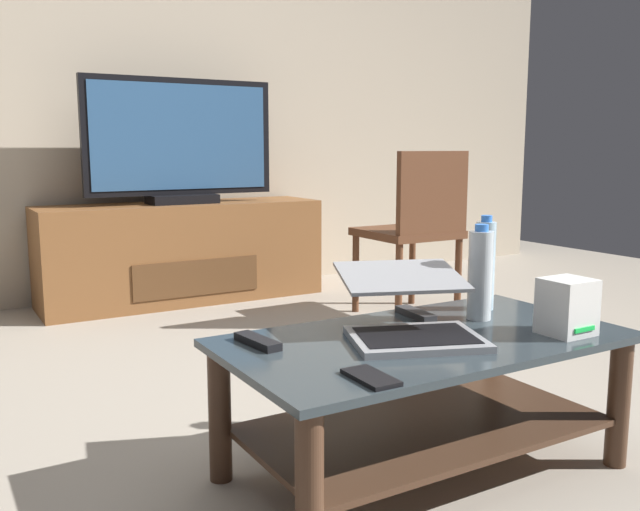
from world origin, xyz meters
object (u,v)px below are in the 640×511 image
water_bottle_near (485,265)px  soundbar_remote (257,341)px  coffee_table (425,380)px  water_bottle_far (480,274)px  media_cabinet (183,252)px  router_box (567,307)px  dining_chair (416,224)px  tv_remote (415,314)px  television (181,144)px  laptop (409,312)px  cell_phone (371,377)px

water_bottle_near → soundbar_remote: bearing=-179.7°
coffee_table → water_bottle_far: bearing=15.0°
media_cabinet → router_box: (0.18, -2.55, 0.18)m
coffee_table → dining_chair: bearing=52.5°
media_cabinet → tv_remote: size_ratio=9.91×
router_box → tv_remote: size_ratio=0.94×
dining_chair → router_box: 1.70m
water_bottle_far → television: bearing=92.3°
coffee_table → laptop: size_ratio=2.18×
laptop → tv_remote: laptop is taller
laptop → water_bottle_far: bearing=8.7°
water_bottle_near → cell_phone: bearing=-151.7°
laptop → cell_phone: (-0.28, -0.23, -0.06)m
water_bottle_near → tv_remote: bearing=174.6°
laptop → router_box: bearing=-27.4°
dining_chair → soundbar_remote: size_ratio=5.35×
laptop → water_bottle_near: bearing=18.6°
router_box → television: bearing=94.0°
television → tv_remote: (-0.05, -2.17, -0.50)m
router_box → water_bottle_near: size_ratio=0.52×
router_box → soundbar_remote: router_box is taller
water_bottle_far → tv_remote: size_ratio=1.73×
dining_chair → water_bottle_near: size_ratio=2.96×
coffee_table → media_cabinet: 2.38m
television → water_bottle_far: television is taller
dining_chair → laptop: size_ratio=1.74×
media_cabinet → television: bearing=-90.0°
coffee_table → media_cabinet: size_ratio=0.68×
television → router_box: size_ratio=7.17×
laptop → water_bottle_far: 0.30m
router_box → cell_phone: bearing=-176.8°
coffee_table → cell_phone: 0.40m
laptop → tv_remote: bearing=47.0°
router_box → soundbar_remote: bearing=156.9°
television → water_bottle_near: television is taller
dining_chair → tv_remote: dining_chair is taller
water_bottle_near → laptop: bearing=-161.4°
media_cabinet → water_bottle_near: (0.19, -2.22, 0.24)m
media_cabinet → television: (-0.00, -0.02, 0.61)m
television → dining_chair: 1.39m
dining_chair → cell_phone: (-1.37, -1.58, -0.10)m
water_bottle_far → cell_phone: bearing=-154.2°
water_bottle_near → cell_phone: size_ratio=2.07×
water_bottle_far → tv_remote: 0.22m
laptop → water_bottle_far: (0.29, 0.04, 0.07)m
coffee_table → water_bottle_far: (0.25, 0.07, 0.25)m
coffee_table → television: bearing=86.1°
television → water_bottle_near: (0.19, -2.20, -0.37)m
media_cabinet → tv_remote: 2.20m
television → tv_remote: size_ratio=6.72×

